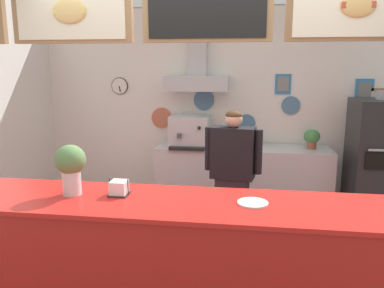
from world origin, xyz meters
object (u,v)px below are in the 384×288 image
Objects in this scene: napkin_holder at (119,188)px; potted_sage at (248,135)px; condiment_plate at (253,203)px; potted_rosemary at (312,138)px; shop_worker at (232,180)px; basil_vase at (71,167)px; espresso_machine at (190,131)px; potted_oregano at (223,138)px; pizza_oven at (376,164)px.

potted_sage is at bearing 71.46° from napkin_holder.
potted_rosemary is at bearing 73.80° from condiment_plate.
shop_worker reaches higher than basil_vase.
potted_rosemary is at bearing 52.90° from basil_vase.
condiment_plate is 0.57× the size of basil_vase.
shop_worker is 7.55× the size of condiment_plate.
basil_vase is (-1.21, -2.67, 0.22)m from potted_sage.
espresso_machine is 2.76m from condiment_plate.
potted_rosemary is 3.37m from basil_vase.
espresso_machine is 2.60× the size of potted_oregano.
potted_sage is at bearing 2.83° from espresso_machine.
pizza_oven reaches higher than napkin_holder.
potted_oregano is at bearing -173.32° from potted_sage.
condiment_plate is (0.37, -2.64, 0.07)m from potted_oregano.
shop_worker is 5.92× the size of potted_rosemary.
pizza_oven is 12.09× the size of napkin_holder.
pizza_oven is at bearing 57.90° from condiment_plate.
shop_worker is 7.25× the size of potted_oregano.
potted_sage is (-1.54, 0.29, 0.27)m from pizza_oven.
potted_sage is 2.68m from condiment_plate.
espresso_machine is at bearing 87.56° from napkin_holder.
potted_sage reaches higher than potted_rosemary.
napkin_holder is at bearing 6.71° from basil_vase.
potted_sage is 0.81× the size of basil_vase.
espresso_machine is at bearing -177.17° from potted_sage.
napkin_holder is (-2.42, -2.34, 0.33)m from pizza_oven.
potted_sage is (0.15, 1.25, 0.25)m from shop_worker.
potted_sage reaches higher than condiment_plate.
basil_vase is at bearing -127.10° from potted_rosemary.
napkin_holder is at bearing -135.94° from pizza_oven.
potted_sage reaches higher than potted_oregano.
pizza_oven is 2.83m from condiment_plate.
pizza_oven reaches higher than potted_rosemary.
espresso_machine is at bearing -52.65° from shop_worker.
potted_rosemary is 1.15m from potted_oregano.
basil_vase is 2.57× the size of napkin_holder.
potted_sage is at bearing 90.82° from condiment_plate.
potted_sage is at bearing 65.64° from basil_vase.
basil_vase is at bearing 63.38° from shop_worker.
potted_sage is 1.12× the size of potted_rosemary.
potted_oregano is at bearing -71.45° from shop_worker.
basil_vase is (-0.88, -2.63, 0.26)m from potted_oregano.
condiment_plate is at bearing -122.10° from pizza_oven.
potted_rosemary is (0.82, 0.01, -0.02)m from potted_sage.
pizza_oven is 1.10× the size of shop_worker.
pizza_oven reaches higher than shop_worker.
espresso_machine is 1.54× the size of basil_vase.
pizza_oven is at bearing -140.25° from shop_worker.
potted_oregano is 1.04× the size of condiment_plate.
potted_rosemary reaches higher than condiment_plate.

